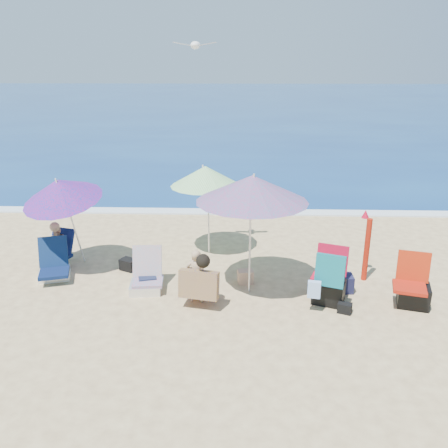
{
  "coord_description": "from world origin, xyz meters",
  "views": [
    {
      "loc": [
        -0.02,
        -7.17,
        3.97
      ],
      "look_at": [
        -0.3,
        1.0,
        1.1
      ],
      "focal_mm": 37.21,
      "sensor_mm": 36.0,
      "label": 1
    }
  ],
  "objects_px": {
    "umbrella_striped": "(206,176)",
    "umbrella_blue": "(60,190)",
    "furled_umbrella": "(366,243)",
    "chair_navy": "(54,268)",
    "chair_rainbow": "(147,280)",
    "seagull": "(195,45)",
    "person_left": "(59,245)",
    "camp_chair_left": "(413,290)",
    "umbrella_turquoise": "(252,189)",
    "person_center": "(198,279)",
    "camp_chair_right": "(329,283)"
  },
  "relations": [
    {
      "from": "umbrella_turquoise",
      "to": "chair_rainbow",
      "type": "bearing_deg",
      "value": 179.31
    },
    {
      "from": "umbrella_striped",
      "to": "chair_navy",
      "type": "height_order",
      "value": "umbrella_striped"
    },
    {
      "from": "person_center",
      "to": "camp_chair_left",
      "type": "bearing_deg",
      "value": 1.47
    },
    {
      "from": "umbrella_turquoise",
      "to": "umbrella_striped",
      "type": "relative_size",
      "value": 1.12
    },
    {
      "from": "umbrella_blue",
      "to": "chair_navy",
      "type": "bearing_deg",
      "value": -121.26
    },
    {
      "from": "camp_chair_left",
      "to": "person_center",
      "type": "height_order",
      "value": "person_center"
    },
    {
      "from": "umbrella_turquoise",
      "to": "person_left",
      "type": "height_order",
      "value": "umbrella_turquoise"
    },
    {
      "from": "umbrella_turquoise",
      "to": "camp_chair_left",
      "type": "relative_size",
      "value": 2.39
    },
    {
      "from": "chair_rainbow",
      "to": "person_left",
      "type": "xyz_separation_m",
      "value": [
        -2.02,
        1.1,
        0.21
      ]
    },
    {
      "from": "umbrella_turquoise",
      "to": "camp_chair_left",
      "type": "bearing_deg",
      "value": -7.93
    },
    {
      "from": "camp_chair_left",
      "to": "camp_chair_right",
      "type": "bearing_deg",
      "value": 177.71
    },
    {
      "from": "umbrella_turquoise",
      "to": "umbrella_blue",
      "type": "xyz_separation_m",
      "value": [
        -3.59,
        0.76,
        -0.26
      ]
    },
    {
      "from": "umbrella_striped",
      "to": "umbrella_blue",
      "type": "relative_size",
      "value": 0.96
    },
    {
      "from": "furled_umbrella",
      "to": "chair_navy",
      "type": "xyz_separation_m",
      "value": [
        -5.96,
        -0.15,
        -0.55
      ]
    },
    {
      "from": "umbrella_turquoise",
      "to": "seagull",
      "type": "relative_size",
      "value": 2.78
    },
    {
      "from": "umbrella_turquoise",
      "to": "furled_umbrella",
      "type": "xyz_separation_m",
      "value": [
        2.18,
        0.61,
        -1.2
      ]
    },
    {
      "from": "umbrella_turquoise",
      "to": "camp_chair_left",
      "type": "xyz_separation_m",
      "value": [
        2.77,
        -0.39,
        -1.67
      ]
    },
    {
      "from": "umbrella_striped",
      "to": "person_center",
      "type": "relative_size",
      "value": 2.01
    },
    {
      "from": "umbrella_striped",
      "to": "chair_rainbow",
      "type": "relative_size",
      "value": 2.58
    },
    {
      "from": "person_center",
      "to": "chair_rainbow",
      "type": "bearing_deg",
      "value": 153.19
    },
    {
      "from": "umbrella_striped",
      "to": "chair_navy",
      "type": "relative_size",
      "value": 2.22
    },
    {
      "from": "umbrella_striped",
      "to": "seagull",
      "type": "relative_size",
      "value": 2.47
    },
    {
      "from": "umbrella_striped",
      "to": "person_left",
      "type": "bearing_deg",
      "value": -166.98
    },
    {
      "from": "seagull",
      "to": "umbrella_striped",
      "type": "bearing_deg",
      "value": 71.57
    },
    {
      "from": "furled_umbrella",
      "to": "umbrella_blue",
      "type": "bearing_deg",
      "value": 178.53
    },
    {
      "from": "umbrella_turquoise",
      "to": "person_left",
      "type": "xyz_separation_m",
      "value": [
        -3.91,
        1.13,
        -1.53
      ]
    },
    {
      "from": "camp_chair_left",
      "to": "person_center",
      "type": "bearing_deg",
      "value": -178.53
    },
    {
      "from": "chair_rainbow",
      "to": "camp_chair_left",
      "type": "bearing_deg",
      "value": -5.0
    },
    {
      "from": "umbrella_blue",
      "to": "person_center",
      "type": "relative_size",
      "value": 2.1
    },
    {
      "from": "camp_chair_right",
      "to": "camp_chair_left",
      "type": "bearing_deg",
      "value": -2.29
    },
    {
      "from": "camp_chair_left",
      "to": "umbrella_striped",
      "type": "bearing_deg",
      "value": 149.17
    },
    {
      "from": "umbrella_blue",
      "to": "person_left",
      "type": "distance_m",
      "value": 1.36
    },
    {
      "from": "furled_umbrella",
      "to": "chair_navy",
      "type": "distance_m",
      "value": 5.98
    },
    {
      "from": "umbrella_turquoise",
      "to": "seagull",
      "type": "bearing_deg",
      "value": 126.08
    },
    {
      "from": "person_left",
      "to": "seagull",
      "type": "relative_size",
      "value": 1.15
    },
    {
      "from": "camp_chair_right",
      "to": "chair_rainbow",
      "type": "bearing_deg",
      "value": 173.81
    },
    {
      "from": "umbrella_striped",
      "to": "chair_rainbow",
      "type": "height_order",
      "value": "umbrella_striped"
    },
    {
      "from": "umbrella_turquoise",
      "to": "furled_umbrella",
      "type": "height_order",
      "value": "umbrella_turquoise"
    },
    {
      "from": "person_center",
      "to": "furled_umbrella",
      "type": "bearing_deg",
      "value": 19.46
    },
    {
      "from": "umbrella_striped",
      "to": "camp_chair_left",
      "type": "bearing_deg",
      "value": -30.83
    },
    {
      "from": "umbrella_striped",
      "to": "person_left",
      "type": "xyz_separation_m",
      "value": [
        -2.99,
        -0.69,
        -1.3
      ]
    },
    {
      "from": "seagull",
      "to": "person_center",
      "type": "bearing_deg",
      "value": -85.63
    },
    {
      "from": "chair_navy",
      "to": "camp_chair_right",
      "type": "distance_m",
      "value": 5.18
    },
    {
      "from": "camp_chair_right",
      "to": "seagull",
      "type": "relative_size",
      "value": 1.25
    },
    {
      "from": "camp_chair_right",
      "to": "person_center",
      "type": "distance_m",
      "value": 2.25
    },
    {
      "from": "chair_navy",
      "to": "camp_chair_left",
      "type": "xyz_separation_m",
      "value": [
        6.54,
        -0.85,
        0.07
      ]
    },
    {
      "from": "furled_umbrella",
      "to": "person_center",
      "type": "xyz_separation_m",
      "value": [
        -3.09,
        -1.09,
        -0.27
      ]
    },
    {
      "from": "camp_chair_left",
      "to": "person_left",
      "type": "distance_m",
      "value": 6.85
    },
    {
      "from": "person_center",
      "to": "seagull",
      "type": "distance_m",
      "value": 4.24
    },
    {
      "from": "umbrella_blue",
      "to": "chair_rainbow",
      "type": "distance_m",
      "value": 2.37
    }
  ]
}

